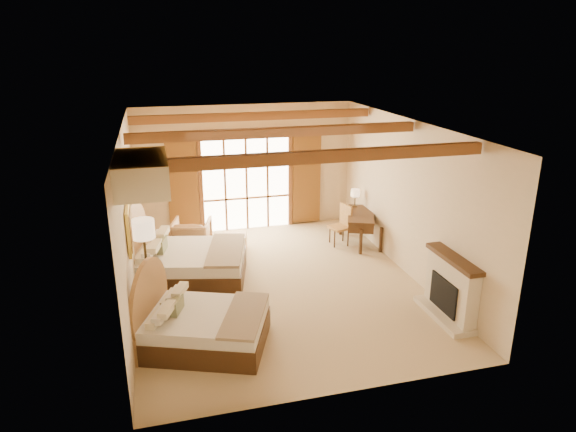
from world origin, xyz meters
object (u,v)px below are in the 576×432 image
object	(u,v)px
armchair	(192,236)
desk	(360,227)
bed_near	(196,325)
bed_far	(181,262)
nightstand	(151,304)

from	to	relation	value
armchair	desk	distance (m)	4.01
bed_near	bed_far	size ratio (longest dim) A/B	0.92
nightstand	bed_far	bearing A→B (deg)	46.30
bed_far	nightstand	size ratio (longest dim) A/B	4.56
nightstand	bed_near	bearing A→B (deg)	-76.99
bed_near	nightstand	distance (m)	1.29
nightstand	desk	xyz separation A→B (m)	(4.93, 2.43, 0.12)
armchair	desk	size ratio (longest dim) A/B	0.56
bed_near	desk	distance (m)	5.50
bed_far	nightstand	bearing A→B (deg)	-100.58
bed_far	armchair	bearing A→B (deg)	91.13
desk	bed_near	bearing A→B (deg)	-118.71
nightstand	armchair	xyz separation A→B (m)	(0.94, 2.90, 0.11)
nightstand	armchair	world-z (taller)	armchair
bed_near	armchair	distance (m)	3.99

